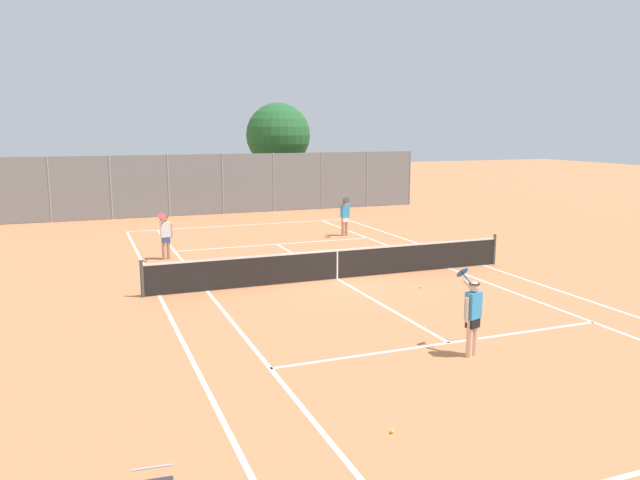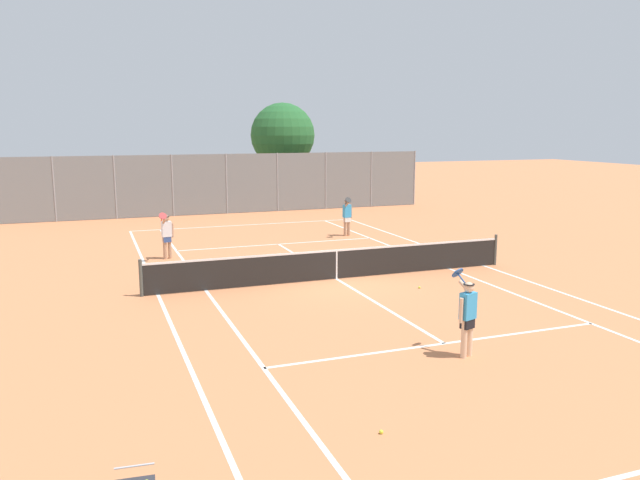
{
  "view_description": "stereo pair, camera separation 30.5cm",
  "coord_description": "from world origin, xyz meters",
  "px_view_note": "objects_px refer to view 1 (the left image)",
  "views": [
    {
      "loc": [
        -7.45,
        -17.67,
        4.7
      ],
      "look_at": [
        0.0,
        1.5,
        1.0
      ],
      "focal_mm": 35.0,
      "sensor_mm": 36.0,
      "label": 1
    },
    {
      "loc": [
        -7.17,
        -17.78,
        4.7
      ],
      "look_at": [
        0.0,
        1.5,
        1.0
      ],
      "focal_mm": 35.0,
      "sensor_mm": 36.0,
      "label": 2
    }
  ],
  "objects_px": {
    "loose_tennis_ball_1": "(392,431)",
    "tree_behind_left": "(280,137)",
    "player_far_right": "(345,215)",
    "tennis_net": "(337,263)",
    "player_far_left": "(166,234)",
    "loose_tennis_ball_0": "(420,287)",
    "player_near_side": "(473,313)"
  },
  "relations": [
    {
      "from": "loose_tennis_ball_1",
      "to": "tree_behind_left",
      "type": "height_order",
      "value": "tree_behind_left"
    },
    {
      "from": "player_far_left",
      "to": "loose_tennis_ball_1",
      "type": "distance_m",
      "value": 14.77
    },
    {
      "from": "tennis_net",
      "to": "tree_behind_left",
      "type": "relative_size",
      "value": 1.92
    },
    {
      "from": "loose_tennis_ball_0",
      "to": "tree_behind_left",
      "type": "relative_size",
      "value": 0.01
    },
    {
      "from": "player_far_left",
      "to": "tree_behind_left",
      "type": "distance_m",
      "value": 17.55
    },
    {
      "from": "tennis_net",
      "to": "tree_behind_left",
      "type": "bearing_deg",
      "value": 77.41
    },
    {
      "from": "player_far_right",
      "to": "tree_behind_left",
      "type": "xyz_separation_m",
      "value": [
        0.97,
        12.42,
        3.22
      ]
    },
    {
      "from": "player_far_right",
      "to": "loose_tennis_ball_1",
      "type": "distance_m",
      "value": 18.19
    },
    {
      "from": "tennis_net",
      "to": "player_near_side",
      "type": "bearing_deg",
      "value": -89.99
    },
    {
      "from": "player_far_right",
      "to": "tree_behind_left",
      "type": "relative_size",
      "value": 0.28
    },
    {
      "from": "loose_tennis_ball_1",
      "to": "player_near_side",
      "type": "bearing_deg",
      "value": 37.68
    },
    {
      "from": "player_far_right",
      "to": "loose_tennis_ball_0",
      "type": "distance_m",
      "value": 9.44
    },
    {
      "from": "player_far_right",
      "to": "loose_tennis_ball_1",
      "type": "xyz_separation_m",
      "value": [
        -6.56,
        -16.94,
        -0.89
      ]
    },
    {
      "from": "player_near_side",
      "to": "player_far_right",
      "type": "bearing_deg",
      "value": 76.71
    },
    {
      "from": "player_far_right",
      "to": "loose_tennis_ball_1",
      "type": "bearing_deg",
      "value": -111.16
    },
    {
      "from": "loose_tennis_ball_0",
      "to": "loose_tennis_ball_1",
      "type": "distance_m",
      "value": 9.16
    },
    {
      "from": "tennis_net",
      "to": "player_far_right",
      "type": "height_order",
      "value": "player_far_right"
    },
    {
      "from": "player_near_side",
      "to": "loose_tennis_ball_1",
      "type": "xyz_separation_m",
      "value": [
        -3.13,
        -2.42,
        -0.89
      ]
    },
    {
      "from": "tennis_net",
      "to": "player_near_side",
      "type": "xyz_separation_m",
      "value": [
        0.0,
        -7.23,
        0.42
      ]
    },
    {
      "from": "player_far_left",
      "to": "tree_behind_left",
      "type": "relative_size",
      "value": 0.28
    },
    {
      "from": "player_far_left",
      "to": "loose_tennis_ball_1",
      "type": "xyz_separation_m",
      "value": [
        1.5,
        -14.66,
        -0.89
      ]
    },
    {
      "from": "loose_tennis_ball_1",
      "to": "tree_behind_left",
      "type": "xyz_separation_m",
      "value": [
        7.53,
        29.37,
        4.11
      ]
    },
    {
      "from": "tennis_net",
      "to": "loose_tennis_ball_0",
      "type": "distance_m",
      "value": 2.75
    },
    {
      "from": "player_far_left",
      "to": "loose_tennis_ball_1",
      "type": "relative_size",
      "value": 26.88
    },
    {
      "from": "player_far_right",
      "to": "tree_behind_left",
      "type": "bearing_deg",
      "value": 85.53
    },
    {
      "from": "loose_tennis_ball_1",
      "to": "player_far_right",
      "type": "bearing_deg",
      "value": 68.84
    },
    {
      "from": "loose_tennis_ball_1",
      "to": "tree_behind_left",
      "type": "bearing_deg",
      "value": 75.62
    },
    {
      "from": "tennis_net",
      "to": "tree_behind_left",
      "type": "xyz_separation_m",
      "value": [
        4.4,
        19.72,
        3.63
      ]
    },
    {
      "from": "player_near_side",
      "to": "tree_behind_left",
      "type": "height_order",
      "value": "tree_behind_left"
    },
    {
      "from": "loose_tennis_ball_0",
      "to": "player_near_side",
      "type": "bearing_deg",
      "value": -109.51
    },
    {
      "from": "loose_tennis_ball_0",
      "to": "loose_tennis_ball_1",
      "type": "relative_size",
      "value": 1.0
    },
    {
      "from": "tennis_net",
      "to": "loose_tennis_ball_0",
      "type": "xyz_separation_m",
      "value": [
        1.87,
        -1.97,
        -0.48
      ]
    }
  ]
}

